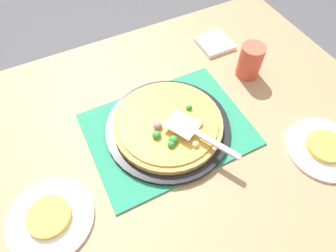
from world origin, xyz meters
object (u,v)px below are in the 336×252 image
object	(u,v)px
pizza_pan	(168,127)
pizza	(168,124)
pizza_server	(196,133)
plate_near_left	(324,149)
cup_far	(250,61)
napkin_stack	(215,43)
plate_far_right	(51,218)
served_slice_left	(326,146)
served_slice_right	(49,216)

from	to	relation	value
pizza_pan	pizza	xyz separation A→B (m)	(-0.00, 0.00, 0.02)
pizza_server	pizza	bearing A→B (deg)	-61.84
plate_near_left	cup_far	bearing A→B (deg)	-86.92
pizza_server	napkin_stack	size ratio (longest dim) A/B	1.86
plate_far_right	served_slice_left	bearing A→B (deg)	168.44
served_slice_left	napkin_stack	xyz separation A→B (m)	(0.04, -0.55, -0.01)
pizza_pan	pizza_server	size ratio (longest dim) A/B	1.70
plate_near_left	pizza_pan	bearing A→B (deg)	-35.44
pizza	served_slice_left	world-z (taller)	pizza
pizza	pizza_server	distance (m)	0.10
pizza	plate_near_left	xyz separation A→B (m)	(-0.38, 0.27, -0.03)
plate_far_right	cup_far	bearing A→B (deg)	-164.81
served_slice_left	pizza_server	xyz separation A→B (m)	(0.33, -0.18, 0.05)
plate_near_left	cup_far	xyz separation A→B (m)	(0.02, -0.36, 0.06)
napkin_stack	pizza_server	bearing A→B (deg)	50.77
napkin_stack	served_slice_left	bearing A→B (deg)	93.94
pizza_pan	pizza_server	xyz separation A→B (m)	(-0.05, 0.09, 0.06)
served_slice_right	cup_far	world-z (taller)	cup_far
cup_far	pizza_server	bearing A→B (deg)	29.48
plate_far_right	cup_far	world-z (taller)	cup_far
plate_far_right	napkin_stack	size ratio (longest dim) A/B	1.83
cup_far	plate_far_right	bearing A→B (deg)	15.19
plate_far_right	served_slice_right	world-z (taller)	served_slice_right
plate_far_right	served_slice_left	size ratio (longest dim) A/B	2.00
plate_near_left	napkin_stack	xyz separation A→B (m)	(0.04, -0.55, 0.00)
served_slice_left	served_slice_right	size ratio (longest dim) A/B	1.00
served_slice_left	pizza_pan	bearing A→B (deg)	-35.44
pizza_server	served_slice_left	bearing A→B (deg)	151.24
cup_far	napkin_stack	world-z (taller)	cup_far
pizza	cup_far	size ratio (longest dim) A/B	2.75
cup_far	pizza_server	xyz separation A→B (m)	(0.31, 0.18, 0.01)
plate_far_right	served_slice_right	bearing A→B (deg)	0.00
pizza_pan	plate_far_right	distance (m)	0.41
plate_near_left	served_slice_right	size ratio (longest dim) A/B	2.00
pizza	pizza_server	size ratio (longest dim) A/B	1.48
served_slice_left	pizza_server	world-z (taller)	pizza_server
napkin_stack	pizza_pan	bearing A→B (deg)	38.94
served_slice_left	cup_far	bearing A→B (deg)	-86.92
pizza_server	napkin_stack	bearing A→B (deg)	-129.23
pizza_pan	plate_far_right	size ratio (longest dim) A/B	1.73
served_slice_left	napkin_stack	bearing A→B (deg)	-86.06
pizza	plate_near_left	distance (m)	0.46
plate_near_left	served_slice_left	size ratio (longest dim) A/B	2.00
pizza	napkin_stack	xyz separation A→B (m)	(-0.34, -0.28, -0.03)
plate_far_right	pizza_server	world-z (taller)	pizza_server
pizza	pizza_server	bearing A→B (deg)	118.16
served_slice_left	served_slice_right	distance (m)	0.78
served_slice_right	served_slice_left	bearing A→B (deg)	168.44
pizza_server	cup_far	bearing A→B (deg)	-150.52
pizza_pan	pizza_server	bearing A→B (deg)	117.65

